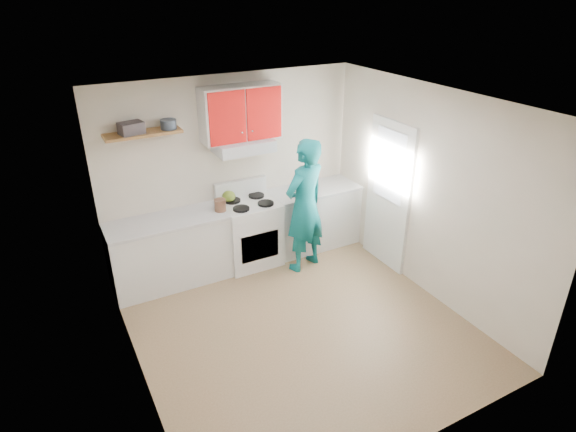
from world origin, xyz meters
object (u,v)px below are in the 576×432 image
kettle (229,196)px  crock (220,206)px  person (305,206)px  stove (250,233)px  tin (168,124)px

kettle → crock: 0.31m
kettle → person: person is taller
stove → tin: 1.89m
tin → person: (1.55, -0.62, -1.16)m
kettle → crock: crock is taller
kettle → crock: (-0.21, -0.22, -0.01)m
stove → kettle: size_ratio=5.05×
tin → crock: 1.23m
stove → tin: (-0.94, 0.15, 1.64)m
stove → person: bearing=-37.7°
crock → person: 1.12m
stove → tin: tin is taller
stove → kettle: 0.61m
tin → person: size_ratio=0.10×
tin → crock: bearing=-21.7°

